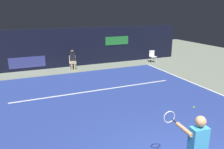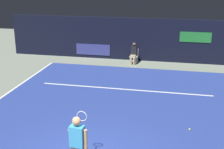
% 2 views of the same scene
% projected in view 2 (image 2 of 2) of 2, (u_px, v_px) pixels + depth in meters
% --- Properties ---
extents(ground_plane, '(32.13, 32.13, 0.00)m').
position_uv_depth(ground_plane, '(116.00, 106.00, 12.19)').
color(ground_plane, gray).
extents(court_surface, '(10.16, 10.78, 0.01)m').
position_uv_depth(court_surface, '(116.00, 106.00, 12.19)').
color(court_surface, navy).
rests_on(court_surface, ground).
extents(line_sideline_right, '(0.10, 10.78, 0.01)m').
position_uv_depth(line_sideline_right, '(4.00, 96.00, 13.18)').
color(line_sideline_right, white).
rests_on(line_sideline_right, court_surface).
extents(line_service, '(7.93, 0.10, 0.01)m').
position_uv_depth(line_service, '(124.00, 89.00, 13.94)').
color(line_service, white).
rests_on(line_service, court_surface).
extents(back_wall, '(16.62, 0.33, 2.60)m').
position_uv_depth(back_wall, '(139.00, 39.00, 18.47)').
color(back_wall, black).
rests_on(back_wall, ground).
extents(tennis_player, '(0.54, 0.97, 1.73)m').
position_uv_depth(tennis_player, '(78.00, 143.00, 7.62)').
color(tennis_player, tan).
rests_on(tennis_player, ground).
extents(line_judge_on_chair, '(0.49, 0.57, 1.32)m').
position_uv_depth(line_judge_on_chair, '(134.00, 53.00, 17.81)').
color(line_judge_on_chair, white).
rests_on(line_judge_on_chair, ground).
extents(tennis_ball, '(0.07, 0.07, 0.07)m').
position_uv_depth(tennis_ball, '(190.00, 129.00, 10.23)').
color(tennis_ball, '#CCE033').
rests_on(tennis_ball, court_surface).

